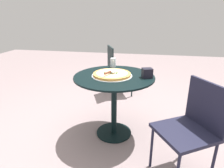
{
  "coord_description": "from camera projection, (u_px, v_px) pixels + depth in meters",
  "views": [
    {
      "loc": [
        -1.98,
        -0.35,
        1.38
      ],
      "look_at": [
        0.0,
        0.02,
        0.64
      ],
      "focal_mm": 30.85,
      "sensor_mm": 36.0,
      "label": 1
    }
  ],
  "objects": [
    {
      "name": "ground_plane",
      "position": [
        114.0,
        133.0,
        2.37
      ],
      "size": [
        10.0,
        10.0,
        0.0
      ],
      "primitive_type": "plane",
      "color": "gray"
    },
    {
      "name": "patio_table",
      "position": [
        114.0,
        90.0,
        2.17
      ],
      "size": [
        0.89,
        0.89,
        0.74
      ],
      "color": "black",
      "rests_on": "ground"
    },
    {
      "name": "pizza_on_tray",
      "position": [
        112.0,
        74.0,
        2.11
      ],
      "size": [
        0.45,
        0.45,
        0.05
      ],
      "color": "silver",
      "rests_on": "patio_table"
    },
    {
      "name": "pizza_server",
      "position": [
        110.0,
        72.0,
        2.06
      ],
      "size": [
        0.21,
        0.13,
        0.02
      ],
      "color": "silver",
      "rests_on": "pizza_on_tray"
    },
    {
      "name": "drinking_cup",
      "position": [
        113.0,
        63.0,
        2.44
      ],
      "size": [
        0.07,
        0.07,
        0.11
      ],
      "primitive_type": "cylinder",
      "color": "white",
      "rests_on": "patio_table"
    },
    {
      "name": "napkin_dispenser",
      "position": [
        147.0,
        73.0,
        2.04
      ],
      "size": [
        0.12,
        0.13,
        0.1
      ],
      "primitive_type": "cube",
      "rotation": [
        0.0,
        0.0,
        1.9
      ],
      "color": "black",
      "rests_on": "patio_table"
    },
    {
      "name": "patio_chair_near",
      "position": [
        192.0,
        124.0,
        1.6
      ],
      "size": [
        0.58,
        0.58,
        0.87
      ],
      "color": "#1C1D31",
      "rests_on": "ground"
    },
    {
      "name": "patio_chair_far",
      "position": [
        117.0,
        67.0,
        3.34
      ],
      "size": [
        0.51,
        0.51,
        0.87
      ],
      "color": "#1B2728",
      "rests_on": "ground"
    }
  ]
}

